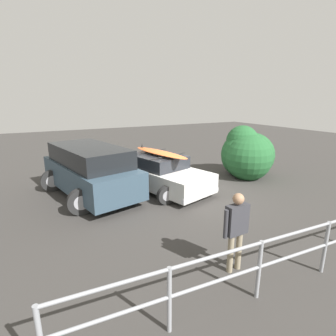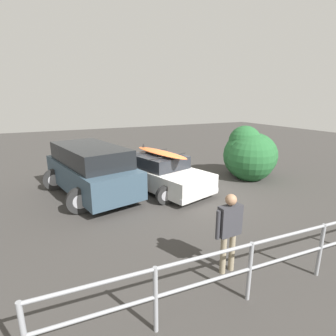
# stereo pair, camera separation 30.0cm
# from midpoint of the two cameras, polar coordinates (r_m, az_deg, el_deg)

# --- Properties ---
(ground_plane) EXTENTS (44.00, 44.00, 0.02)m
(ground_plane) POSITION_cam_midpoint_polar(r_m,az_deg,el_deg) (9.86, 2.54, -4.85)
(ground_plane) COLOR #383533
(ground_plane) RESTS_ON ground
(sedan_car) EXTENTS (2.96, 4.38, 1.56)m
(sedan_car) POSITION_cam_midpoint_polar(r_m,az_deg,el_deg) (9.85, -2.63, -1.02)
(sedan_car) COLOR silver
(sedan_car) RESTS_ON ground
(suv_car) EXTENTS (3.15, 4.77, 1.76)m
(suv_car) POSITION_cam_midpoint_polar(r_m,az_deg,el_deg) (9.53, -17.49, -0.43)
(suv_car) COLOR #334756
(suv_car) RESTS_ON ground
(person_bystander) EXTENTS (0.63, 0.22, 1.63)m
(person_bystander) POSITION_cam_midpoint_polar(r_m,az_deg,el_deg) (5.25, 13.07, -12.08)
(person_bystander) COLOR gray
(person_bystander) RESTS_ON ground
(railing_fence) EXTENTS (8.35, 0.54, 1.08)m
(railing_fence) POSITION_cam_midpoint_polar(r_m,az_deg,el_deg) (5.34, 24.52, -15.79)
(railing_fence) COLOR gray
(railing_fence) RESTS_ON ground
(bush_near_left) EXTENTS (2.47, 2.43, 2.31)m
(bush_near_left) POSITION_cam_midpoint_polar(r_m,az_deg,el_deg) (11.93, 16.08, 2.85)
(bush_near_left) COLOR brown
(bush_near_left) RESTS_ON ground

